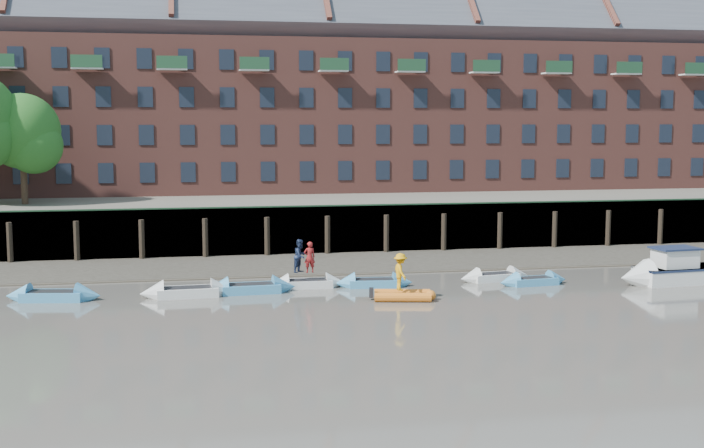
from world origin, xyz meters
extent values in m
plane|color=#605B53|center=(0.00, 0.00, 0.00)|extent=(220.00, 220.00, 0.00)
cube|color=#3D382F|center=(0.00, 18.00, 0.00)|extent=(110.00, 8.00, 0.50)
cube|color=#4C4336|center=(0.00, 14.60, 0.00)|extent=(110.00, 1.60, 0.10)
cube|color=#2D2A26|center=(0.00, 22.40, 1.60)|extent=(110.00, 0.80, 3.20)
cylinder|color=black|center=(-22.00, 21.75, 1.30)|extent=(0.36, 0.36, 2.60)
cylinder|color=black|center=(-18.00, 21.75, 1.30)|extent=(0.36, 0.36, 2.60)
cylinder|color=black|center=(-14.00, 21.75, 1.30)|extent=(0.36, 0.36, 2.60)
cylinder|color=black|center=(-10.00, 21.75, 1.30)|extent=(0.36, 0.36, 2.60)
cylinder|color=black|center=(-6.00, 21.75, 1.30)|extent=(0.36, 0.36, 2.60)
cylinder|color=black|center=(-2.00, 21.75, 1.30)|extent=(0.36, 0.36, 2.60)
cylinder|color=black|center=(2.00, 21.75, 1.30)|extent=(0.36, 0.36, 2.60)
cylinder|color=black|center=(6.00, 21.75, 1.30)|extent=(0.36, 0.36, 2.60)
cylinder|color=black|center=(10.00, 21.75, 1.30)|extent=(0.36, 0.36, 2.60)
cylinder|color=black|center=(14.00, 21.75, 1.30)|extent=(0.36, 0.36, 2.60)
cylinder|color=black|center=(18.00, 21.75, 1.30)|extent=(0.36, 0.36, 2.60)
cylinder|color=black|center=(22.00, 21.75, 1.30)|extent=(0.36, 0.36, 2.60)
cube|color=#264C2D|center=(0.00, 22.10, 3.25)|extent=(110.00, 0.06, 0.10)
cube|color=#5E594D|center=(0.00, 36.00, 1.60)|extent=(110.00, 28.00, 3.20)
cube|color=brown|center=(0.00, 37.00, 9.20)|extent=(80.00, 10.00, 12.00)
cube|color=#42444C|center=(0.00, 37.00, 16.40)|extent=(80.60, 15.56, 15.56)
cube|color=black|center=(-23.00, 31.98, 5.00)|extent=(1.10, 0.12, 1.50)
cube|color=black|center=(-20.00, 31.98, 5.00)|extent=(1.10, 0.12, 1.50)
cube|color=black|center=(-17.00, 31.98, 5.00)|extent=(1.10, 0.12, 1.50)
cube|color=black|center=(-14.00, 31.98, 5.00)|extent=(1.10, 0.12, 1.50)
cube|color=black|center=(-11.00, 31.98, 5.00)|extent=(1.10, 0.12, 1.50)
cube|color=black|center=(-8.00, 31.98, 5.00)|extent=(1.10, 0.12, 1.50)
cube|color=black|center=(-5.00, 31.98, 5.00)|extent=(1.10, 0.12, 1.50)
cube|color=black|center=(-2.00, 31.98, 5.00)|extent=(1.10, 0.12, 1.50)
cube|color=black|center=(1.00, 31.98, 5.00)|extent=(1.10, 0.12, 1.50)
cube|color=black|center=(4.00, 31.98, 5.00)|extent=(1.10, 0.12, 1.50)
cube|color=black|center=(7.00, 31.98, 5.00)|extent=(1.10, 0.12, 1.50)
cube|color=black|center=(10.00, 31.98, 5.00)|extent=(1.10, 0.12, 1.50)
cube|color=black|center=(13.00, 31.98, 5.00)|extent=(1.10, 0.12, 1.50)
cube|color=black|center=(16.00, 31.98, 5.00)|extent=(1.10, 0.12, 1.50)
cube|color=black|center=(19.00, 31.98, 5.00)|extent=(1.10, 0.12, 1.50)
cube|color=black|center=(22.00, 31.98, 5.00)|extent=(1.10, 0.12, 1.50)
cube|color=black|center=(25.00, 31.98, 5.00)|extent=(1.10, 0.12, 1.50)
cube|color=black|center=(28.00, 31.98, 5.00)|extent=(1.10, 0.12, 1.50)
cube|color=black|center=(31.00, 31.98, 5.00)|extent=(1.10, 0.12, 1.50)
cube|color=black|center=(-23.00, 31.98, 7.80)|extent=(1.10, 0.12, 1.50)
cube|color=black|center=(-20.00, 31.98, 7.80)|extent=(1.10, 0.12, 1.50)
cube|color=black|center=(-17.00, 31.98, 7.80)|extent=(1.10, 0.12, 1.50)
cube|color=black|center=(-14.00, 31.98, 7.80)|extent=(1.10, 0.12, 1.50)
cube|color=black|center=(-11.00, 31.98, 7.80)|extent=(1.10, 0.12, 1.50)
cube|color=black|center=(-8.00, 31.98, 7.80)|extent=(1.10, 0.12, 1.50)
cube|color=black|center=(-5.00, 31.98, 7.80)|extent=(1.10, 0.12, 1.50)
cube|color=black|center=(-2.00, 31.98, 7.80)|extent=(1.10, 0.12, 1.50)
cube|color=black|center=(1.00, 31.98, 7.80)|extent=(1.10, 0.12, 1.50)
cube|color=black|center=(4.00, 31.98, 7.80)|extent=(1.10, 0.12, 1.50)
cube|color=black|center=(7.00, 31.98, 7.80)|extent=(1.10, 0.12, 1.50)
cube|color=black|center=(10.00, 31.98, 7.80)|extent=(1.10, 0.12, 1.50)
cube|color=black|center=(13.00, 31.98, 7.80)|extent=(1.10, 0.12, 1.50)
cube|color=black|center=(16.00, 31.98, 7.80)|extent=(1.10, 0.12, 1.50)
cube|color=black|center=(19.00, 31.98, 7.80)|extent=(1.10, 0.12, 1.50)
cube|color=black|center=(22.00, 31.98, 7.80)|extent=(1.10, 0.12, 1.50)
cube|color=black|center=(25.00, 31.98, 7.80)|extent=(1.10, 0.12, 1.50)
cube|color=black|center=(28.00, 31.98, 7.80)|extent=(1.10, 0.12, 1.50)
cube|color=black|center=(31.00, 31.98, 7.80)|extent=(1.10, 0.12, 1.50)
cube|color=black|center=(-23.00, 31.98, 10.60)|extent=(1.10, 0.12, 1.50)
cube|color=black|center=(-20.00, 31.98, 10.60)|extent=(1.10, 0.12, 1.50)
cube|color=black|center=(-17.00, 31.98, 10.60)|extent=(1.10, 0.12, 1.50)
cube|color=black|center=(-14.00, 31.98, 10.60)|extent=(1.10, 0.12, 1.50)
cube|color=black|center=(-11.00, 31.98, 10.60)|extent=(1.10, 0.12, 1.50)
cube|color=black|center=(-8.00, 31.98, 10.60)|extent=(1.10, 0.12, 1.50)
cube|color=black|center=(-5.00, 31.98, 10.60)|extent=(1.10, 0.12, 1.50)
cube|color=black|center=(-2.00, 31.98, 10.60)|extent=(1.10, 0.12, 1.50)
cube|color=black|center=(1.00, 31.98, 10.60)|extent=(1.10, 0.12, 1.50)
cube|color=black|center=(4.00, 31.98, 10.60)|extent=(1.10, 0.12, 1.50)
cube|color=black|center=(7.00, 31.98, 10.60)|extent=(1.10, 0.12, 1.50)
cube|color=black|center=(10.00, 31.98, 10.60)|extent=(1.10, 0.12, 1.50)
cube|color=black|center=(13.00, 31.98, 10.60)|extent=(1.10, 0.12, 1.50)
cube|color=black|center=(16.00, 31.98, 10.60)|extent=(1.10, 0.12, 1.50)
cube|color=black|center=(19.00, 31.98, 10.60)|extent=(1.10, 0.12, 1.50)
cube|color=black|center=(22.00, 31.98, 10.60)|extent=(1.10, 0.12, 1.50)
cube|color=black|center=(25.00, 31.98, 10.60)|extent=(1.10, 0.12, 1.50)
cube|color=black|center=(28.00, 31.98, 10.60)|extent=(1.10, 0.12, 1.50)
cube|color=black|center=(31.00, 31.98, 10.60)|extent=(1.10, 0.12, 1.50)
cube|color=black|center=(-23.00, 31.98, 13.40)|extent=(1.10, 0.12, 1.50)
cube|color=black|center=(-20.00, 31.98, 13.40)|extent=(1.10, 0.12, 1.50)
cube|color=black|center=(-17.00, 31.98, 13.40)|extent=(1.10, 0.12, 1.50)
cube|color=black|center=(-14.00, 31.98, 13.40)|extent=(1.10, 0.12, 1.50)
cube|color=black|center=(-11.00, 31.98, 13.40)|extent=(1.10, 0.12, 1.50)
cube|color=black|center=(-8.00, 31.98, 13.40)|extent=(1.10, 0.12, 1.50)
cube|color=black|center=(-5.00, 31.98, 13.40)|extent=(1.10, 0.12, 1.50)
cube|color=black|center=(-2.00, 31.98, 13.40)|extent=(1.10, 0.12, 1.50)
cube|color=black|center=(1.00, 31.98, 13.40)|extent=(1.10, 0.12, 1.50)
cube|color=black|center=(4.00, 31.98, 13.40)|extent=(1.10, 0.12, 1.50)
cube|color=black|center=(7.00, 31.98, 13.40)|extent=(1.10, 0.12, 1.50)
cube|color=black|center=(10.00, 31.98, 13.40)|extent=(1.10, 0.12, 1.50)
cube|color=black|center=(13.00, 31.98, 13.40)|extent=(1.10, 0.12, 1.50)
cube|color=black|center=(16.00, 31.98, 13.40)|extent=(1.10, 0.12, 1.50)
cube|color=black|center=(19.00, 31.98, 13.40)|extent=(1.10, 0.12, 1.50)
cube|color=black|center=(22.00, 31.98, 13.40)|extent=(1.10, 0.12, 1.50)
cube|color=black|center=(25.00, 31.98, 13.40)|extent=(1.10, 0.12, 1.50)
cube|color=black|center=(28.00, 31.98, 13.40)|extent=(1.10, 0.12, 1.50)
cube|color=black|center=(31.00, 31.98, 13.40)|extent=(1.10, 0.12, 1.50)
cylinder|color=#3A281C|center=(-22.00, 27.50, 5.20)|extent=(0.44, 0.44, 4.00)
sphere|color=#276420|center=(-22.00, 27.50, 8.16)|extent=(5.12, 5.12, 5.12)
cube|color=#4290BE|center=(-17.70, 9.49, 0.23)|extent=(3.19, 1.83, 0.47)
cone|color=#4290BE|center=(-15.97, 9.21, 0.23)|extent=(1.37, 1.53, 1.36)
cone|color=#4290BE|center=(-19.43, 9.78, 0.23)|extent=(1.37, 1.53, 1.36)
cube|color=black|center=(-17.70, 9.49, 0.45)|extent=(2.64, 1.41, 0.06)
cube|color=silver|center=(-11.14, 9.27, 0.24)|extent=(3.11, 1.53, 0.48)
cone|color=silver|center=(-9.37, 9.36, 0.24)|extent=(1.25, 1.43, 1.37)
cone|color=silver|center=(-12.92, 9.18, 0.24)|extent=(1.25, 1.43, 1.37)
cube|color=black|center=(-11.14, 9.27, 0.46)|extent=(2.59, 1.16, 0.06)
cube|color=#4290BE|center=(-7.93, 9.67, 0.23)|extent=(3.07, 1.51, 0.47)
cone|color=#4290BE|center=(-6.18, 9.76, 0.23)|extent=(1.24, 1.41, 1.35)
cone|color=#4290BE|center=(-9.68, 9.58, 0.23)|extent=(1.24, 1.41, 1.35)
cube|color=black|center=(-7.93, 9.67, 0.45)|extent=(2.55, 1.14, 0.06)
cube|color=silver|center=(-4.84, 10.62, 0.21)|extent=(2.64, 1.22, 0.41)
cone|color=silver|center=(-3.31, 10.60, 0.21)|extent=(1.04, 1.20, 1.18)
cone|color=silver|center=(-6.37, 10.64, 0.21)|extent=(1.04, 1.20, 1.18)
cube|color=black|center=(-4.84, 10.62, 0.39)|extent=(2.20, 0.92, 0.06)
cube|color=#4290BE|center=(-1.30, 10.16, 0.21)|extent=(2.79, 1.47, 0.42)
cone|color=#4290BE|center=(0.26, 10.01, 0.21)|extent=(1.16, 1.31, 1.21)
cone|color=#4290BE|center=(-2.85, 10.31, 0.21)|extent=(1.16, 1.31, 1.21)
cube|color=black|center=(-1.30, 10.16, 0.40)|extent=(2.31, 1.12, 0.06)
cube|color=silver|center=(5.69, 10.69, 0.21)|extent=(2.82, 1.59, 0.42)
cone|color=silver|center=(7.24, 10.92, 0.21)|extent=(1.21, 1.35, 1.21)
cone|color=silver|center=(4.15, 10.47, 0.21)|extent=(1.21, 1.35, 1.21)
cube|color=black|center=(5.69, 10.69, 0.40)|extent=(2.34, 1.22, 0.06)
cube|color=#4290BE|center=(7.35, 9.15, 0.20)|extent=(2.65, 1.41, 0.40)
cone|color=#4290BE|center=(8.83, 9.31, 0.20)|extent=(1.11, 1.25, 1.15)
cone|color=#4290BE|center=(5.87, 8.99, 0.20)|extent=(1.11, 1.25, 1.15)
cube|color=black|center=(7.35, 9.15, 0.38)|extent=(2.20, 1.08, 0.06)
cylinder|color=orange|center=(-0.52, 6.95, 0.23)|extent=(2.83, 1.01, 0.46)
cylinder|color=orange|center=(-0.72, 6.00, 0.23)|extent=(2.83, 1.01, 0.46)
sphere|color=orange|center=(0.75, 6.20, 0.23)|extent=(0.53, 0.53, 0.53)
cube|color=black|center=(-0.62, 6.48, 0.23)|extent=(2.44, 1.25, 0.16)
cube|color=silver|center=(15.51, 8.18, 0.45)|extent=(5.07, 2.43, 0.90)
cone|color=silver|center=(12.65, 7.93, 0.45)|extent=(1.85, 2.14, 2.00)
cube|color=#19233F|center=(15.51, 8.18, 0.84)|extent=(5.07, 2.47, 0.12)
cube|color=silver|center=(15.12, 8.15, 1.40)|extent=(2.22, 1.68, 1.00)
cube|color=#19233F|center=(15.12, 8.15, 1.95)|extent=(2.54, 1.90, 0.10)
imported|color=maroon|center=(-4.71, 10.64, 1.63)|extent=(0.64, 0.46, 1.67)
imported|color=#19233F|center=(-5.19, 10.76, 1.70)|extent=(1.08, 1.11, 1.80)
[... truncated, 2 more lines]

